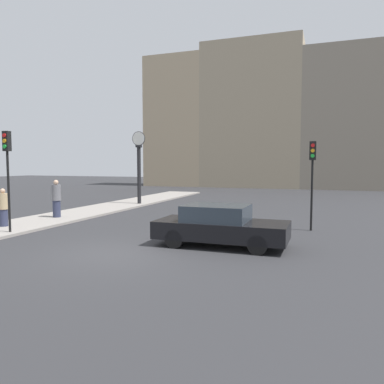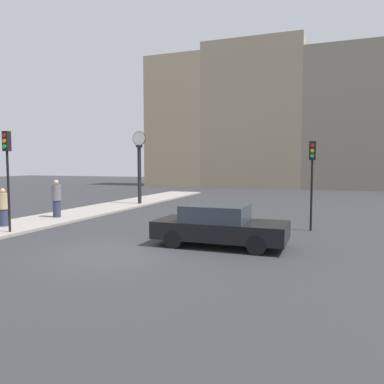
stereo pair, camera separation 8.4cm
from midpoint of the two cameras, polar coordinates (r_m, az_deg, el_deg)
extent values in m
plane|color=#2D2D30|center=(11.91, -11.71, -9.09)|extent=(120.00, 120.00, 0.00)
cube|color=gray|center=(24.10, -11.90, -2.17)|extent=(3.05, 25.01, 0.11)
cube|color=tan|center=(47.56, -2.21, 10.49)|extent=(7.25, 5.00, 15.69)
cube|color=gray|center=(45.00, 9.07, 11.37)|extent=(11.35, 5.00, 16.60)
cube|color=gray|center=(44.25, 24.18, 10.17)|extent=(11.79, 5.00, 15.06)
cube|color=black|center=(12.57, 4.33, -5.73)|extent=(4.36, 1.88, 0.58)
cube|color=#2D3842|center=(12.53, 3.57, -3.18)|extent=(2.09, 1.69, 0.53)
cylinder|color=black|center=(13.13, 11.03, -6.45)|extent=(0.62, 0.22, 0.62)
cylinder|color=black|center=(11.53, 9.77, -7.94)|extent=(0.62, 0.22, 0.62)
cylinder|color=black|center=(13.79, -0.21, -5.85)|extent=(0.62, 0.22, 0.62)
cylinder|color=black|center=(12.27, -2.87, -7.13)|extent=(0.62, 0.22, 0.62)
cylinder|color=black|center=(16.01, -26.29, 0.02)|extent=(0.09, 0.09, 3.11)
cube|color=black|center=(15.99, -26.52, 6.95)|extent=(0.26, 0.20, 0.76)
cylinder|color=red|center=(15.92, -26.86, 7.71)|extent=(0.15, 0.04, 0.15)
cylinder|color=orange|center=(15.91, -26.84, 6.96)|extent=(0.15, 0.04, 0.15)
cylinder|color=green|center=(15.90, -26.81, 6.21)|extent=(0.15, 0.04, 0.15)
cylinder|color=black|center=(16.03, 17.64, -0.52)|extent=(0.09, 0.09, 2.89)
cube|color=black|center=(15.99, 17.79, 6.01)|extent=(0.26, 0.20, 0.76)
cylinder|color=red|center=(15.87, 17.79, 6.78)|extent=(0.15, 0.04, 0.15)
cylinder|color=orange|center=(15.87, 17.77, 6.03)|extent=(0.15, 0.04, 0.15)
cylinder|color=green|center=(15.86, 17.75, 5.27)|extent=(0.15, 0.04, 0.15)
cylinder|color=black|center=(24.97, -8.17, 2.49)|extent=(0.25, 0.25, 3.70)
cube|color=black|center=(24.98, -8.21, 6.91)|extent=(0.32, 0.32, 0.15)
cylinder|color=black|center=(25.01, -8.23, 8.07)|extent=(0.93, 0.04, 0.93)
cylinder|color=white|center=(25.01, -8.23, 8.07)|extent=(0.86, 0.06, 0.86)
cylinder|color=#2D334C|center=(17.72, -26.90, -3.51)|extent=(0.34, 0.34, 0.72)
cylinder|color=tan|center=(17.64, -26.98, -1.27)|extent=(0.40, 0.40, 0.67)
sphere|color=tan|center=(17.61, -27.03, 0.15)|extent=(0.20, 0.20, 0.20)
cylinder|color=#2D334C|center=(19.65, -20.04, -2.42)|extent=(0.37, 0.37, 0.83)
cylinder|color=slate|center=(19.57, -20.10, -0.09)|extent=(0.44, 0.44, 0.77)
sphere|color=tan|center=(19.54, -20.14, 1.39)|extent=(0.24, 0.24, 0.24)
camera|label=1|loc=(0.04, -90.12, -0.01)|focal=35.00mm
camera|label=2|loc=(0.04, 89.88, 0.01)|focal=35.00mm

